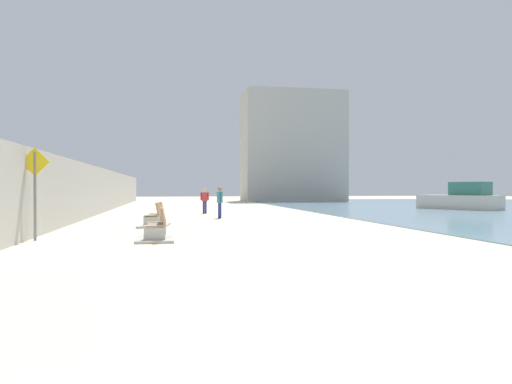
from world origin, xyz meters
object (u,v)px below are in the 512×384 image
bench_near (156,232)px  boat_far_left (461,199)px  pedestrian_sign (35,183)px  bench_far (155,221)px  person_walking (205,199)px  person_standing (220,200)px

bench_near → boat_far_left: (20.92, 16.28, 0.53)m
bench_near → pedestrian_sign: pedestrian_sign is taller
bench_far → pedestrian_sign: (-3.30, -4.72, 1.47)m
person_walking → person_standing: person_standing is taller
person_standing → pedestrian_sign: size_ratio=0.59×
pedestrian_sign → person_standing: bearing=55.6°
person_walking → bench_near: bearing=-99.6°
bench_near → pedestrian_sign: size_ratio=0.77×
bench_far → person_walking: size_ratio=1.45×
person_standing → pedestrian_sign: pedestrian_sign is taller
bench_near → person_walking: person_walking is taller
pedestrian_sign → bench_near: bearing=-6.4°
boat_far_left → pedestrian_sign: (-24.43, -15.88, 0.94)m
person_standing → person_walking: bearing=95.2°
pedestrian_sign → boat_far_left: bearing=33.0°
bench_near → person_standing: person_standing is taller
person_standing → boat_far_left: (18.03, 6.53, -0.17)m
pedestrian_sign → bench_far: bearing=55.1°
boat_far_left → pedestrian_sign: pedestrian_sign is taller
bench_far → person_standing: size_ratio=1.37×
person_walking → person_standing: size_ratio=0.94×
bench_near → person_walking: 14.75m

